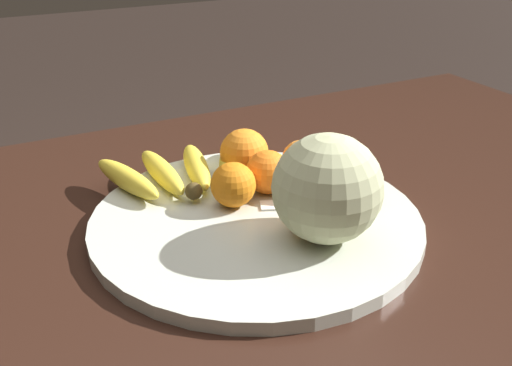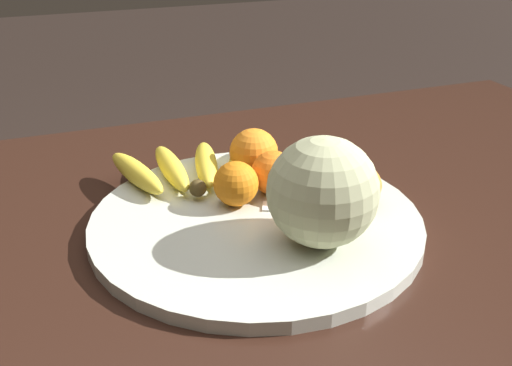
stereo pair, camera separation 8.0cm
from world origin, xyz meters
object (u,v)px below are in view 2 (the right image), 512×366
(produce_tag, at_px, (291,207))
(melon, at_px, (323,192))
(orange_top_small, at_px, (314,177))
(orange_back_left, at_px, (310,161))
(orange_mid_center, at_px, (360,186))
(orange_back_right, at_px, (254,153))
(kitchen_table, at_px, (288,264))
(fruit_bowl, at_px, (256,221))
(banana_bunch, at_px, (191,167))
(orange_front_left, at_px, (273,173))
(orange_front_right, at_px, (236,184))

(produce_tag, bearing_deg, melon, -68.13)
(orange_top_small, xyz_separation_m, produce_tag, (-0.04, -0.02, -0.03))
(orange_back_left, distance_m, produce_tag, 0.11)
(orange_mid_center, bearing_deg, orange_back_right, 125.32)
(kitchen_table, bearing_deg, orange_back_right, 103.64)
(fruit_bowl, bearing_deg, orange_back_right, 70.81)
(fruit_bowl, bearing_deg, orange_mid_center, -8.43)
(banana_bunch, bearing_deg, fruit_bowl, -155.59)
(kitchen_table, relative_size, produce_tag, 17.26)
(orange_front_left, bearing_deg, orange_front_right, -166.73)
(melon, height_order, orange_back_left, melon)
(orange_mid_center, relative_size, orange_back_right, 0.80)
(fruit_bowl, relative_size, orange_front_left, 7.01)
(melon, relative_size, orange_front_left, 2.15)
(orange_front_left, bearing_deg, kitchen_table, -53.28)
(orange_front_right, xyz_separation_m, orange_mid_center, (0.16, -0.06, -0.00))
(melon, height_order, orange_front_right, melon)
(orange_front_left, xyz_separation_m, orange_back_left, (0.07, 0.03, -0.00))
(kitchen_table, distance_m, melon, 0.22)
(kitchen_table, height_order, orange_mid_center, orange_mid_center)
(kitchen_table, xyz_separation_m, produce_tag, (-0.01, -0.03, 0.12))
(orange_back_left, relative_size, orange_back_right, 0.77)
(kitchen_table, bearing_deg, orange_front_left, 126.72)
(fruit_bowl, height_order, orange_top_small, orange_top_small)
(orange_back_left, relative_size, orange_top_small, 0.91)
(kitchen_table, distance_m, fruit_bowl, 0.13)
(produce_tag, bearing_deg, orange_mid_center, 6.63)
(orange_front_right, bearing_deg, produce_tag, -28.78)
(banana_bunch, height_order, orange_front_right, orange_front_right)
(orange_back_left, bearing_deg, banana_bunch, 158.23)
(fruit_bowl, relative_size, orange_front_right, 7.09)
(fruit_bowl, height_order, orange_front_left, orange_front_left)
(fruit_bowl, xyz_separation_m, orange_mid_center, (0.15, -0.02, 0.04))
(orange_back_right, distance_m, produce_tag, 0.13)
(kitchen_table, height_order, orange_top_small, orange_top_small)
(kitchen_table, distance_m, orange_back_left, 0.16)
(fruit_bowl, distance_m, orange_front_right, 0.06)
(orange_back_right, height_order, produce_tag, orange_back_right)
(orange_front_right, bearing_deg, kitchen_table, -5.94)
(melon, height_order, banana_bunch, melon)
(banana_bunch, height_order, orange_back_right, orange_back_right)
(banana_bunch, distance_m, orange_top_small, 0.20)
(produce_tag, bearing_deg, orange_back_right, 118.01)
(orange_back_left, bearing_deg, orange_front_right, -163.28)
(banana_bunch, distance_m, orange_front_right, 0.12)
(kitchen_table, distance_m, orange_back_right, 0.18)
(melon, distance_m, orange_back_left, 0.19)
(orange_top_small, bearing_deg, orange_back_right, 118.58)
(fruit_bowl, bearing_deg, melon, -59.37)
(fruit_bowl, xyz_separation_m, orange_front_left, (0.05, 0.06, 0.04))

